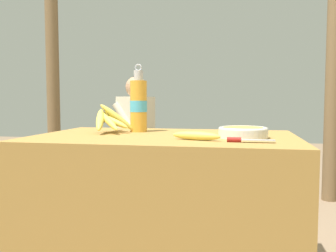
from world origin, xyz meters
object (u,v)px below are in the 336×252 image
(banana_bunch_ripe, at_px, (109,119))
(wooden_bench, at_px, (176,162))
(serving_bowl, at_px, (243,132))
(banana_bunch_green, at_px, (238,149))
(loose_banana_front, at_px, (196,136))
(water_bottle, at_px, (139,105))
(knife, at_px, (243,140))
(seated_vendor, at_px, (132,130))
(support_post_near, at_px, (53,72))
(support_post_far, at_px, (334,68))

(banana_bunch_ripe, xyz_separation_m, wooden_bench, (0.12, 1.28, -0.44))
(serving_bowl, relative_size, banana_bunch_green, 0.66)
(serving_bowl, height_order, wooden_bench, serving_bowl)
(loose_banana_front, bearing_deg, banana_bunch_green, 83.82)
(water_bottle, relative_size, banana_bunch_green, 1.09)
(serving_bowl, height_order, knife, serving_bowl)
(serving_bowl, xyz_separation_m, seated_vendor, (-0.93, 1.38, -0.12))
(wooden_bench, xyz_separation_m, seated_vendor, (-0.39, -0.02, 0.28))
(knife, bearing_deg, banana_bunch_ripe, 155.17)
(banana_bunch_ripe, relative_size, support_post_near, 0.15)
(loose_banana_front, height_order, banana_bunch_green, loose_banana_front)
(knife, height_order, banana_bunch_green, knife)
(knife, distance_m, seated_vendor, 1.82)
(wooden_bench, bearing_deg, support_post_far, 13.37)
(water_bottle, bearing_deg, loose_banana_front, -44.38)
(banana_bunch_ripe, height_order, support_post_far, support_post_far)
(banana_bunch_ripe, xyz_separation_m, support_post_near, (-1.20, 1.60, 0.37))
(serving_bowl, bearing_deg, water_bottle, 159.40)
(banana_bunch_green, relative_size, support_post_far, 0.14)
(knife, bearing_deg, water_bottle, 143.92)
(knife, xyz_separation_m, support_post_near, (-1.86, 1.89, 0.43))
(support_post_far, bearing_deg, loose_banana_front, -117.51)
(knife, bearing_deg, wooden_bench, 108.11)
(loose_banana_front, height_order, knife, loose_banana_front)
(seated_vendor, bearing_deg, banana_bunch_ripe, 114.23)
(knife, xyz_separation_m, support_post_far, (0.77, 1.89, 0.43))
(loose_banana_front, xyz_separation_m, knife, (0.19, -0.04, -0.01))
(support_post_far, bearing_deg, banana_bunch_green, -158.53)
(seated_vendor, bearing_deg, water_bottle, 120.95)
(banana_bunch_ripe, bearing_deg, support_post_near, 126.83)
(seated_vendor, bearing_deg, support_post_far, -156.67)
(banana_bunch_ripe, distance_m, knife, 0.73)
(knife, height_order, support_post_near, support_post_near)
(knife, relative_size, banana_bunch_green, 0.57)
(banana_bunch_green, xyz_separation_m, support_post_far, (0.80, 0.31, 0.69))
(support_post_near, xyz_separation_m, support_post_far, (2.63, 0.00, 0.00))
(wooden_bench, bearing_deg, seated_vendor, -176.67)
(serving_bowl, xyz_separation_m, knife, (-0.00, -0.18, -0.02))
(knife, xyz_separation_m, banana_bunch_green, (-0.02, 1.58, -0.25))
(banana_bunch_ripe, distance_m, wooden_bench, 1.36)
(banana_bunch_ripe, height_order, banana_bunch_green, banana_bunch_ripe)
(banana_bunch_ripe, xyz_separation_m, banana_bunch_green, (0.64, 1.28, -0.31))
(loose_banana_front, bearing_deg, support_post_near, 132.05)
(banana_bunch_ripe, height_order, water_bottle, water_bottle)
(support_post_far, bearing_deg, banana_bunch_ripe, -131.98)
(seated_vendor, xyz_separation_m, banana_bunch_green, (0.91, 0.02, -0.15))
(loose_banana_front, relative_size, seated_vendor, 0.19)
(loose_banana_front, height_order, support_post_far, support_post_far)
(serving_bowl, distance_m, support_post_near, 2.56)
(seated_vendor, xyz_separation_m, support_post_near, (-0.93, 0.34, 0.53))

